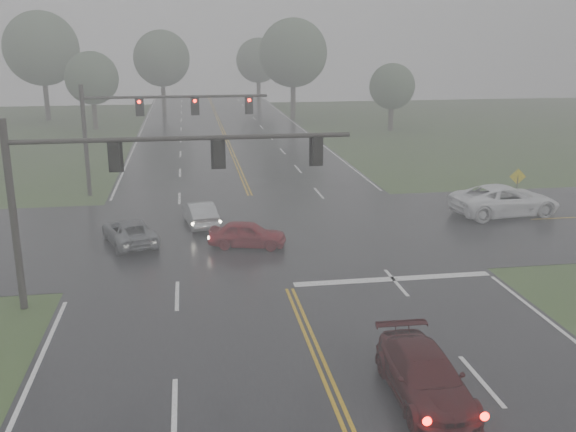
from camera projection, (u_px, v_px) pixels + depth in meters
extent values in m
cube|color=black|center=(270.00, 244.00, 31.71)|extent=(18.00, 160.00, 0.02)
cube|color=black|center=(265.00, 232.00, 33.62)|extent=(120.00, 14.00, 0.02)
cube|color=white|center=(393.00, 280.00, 27.06)|extent=(8.50, 0.50, 0.01)
imported|color=#380A0D|center=(423.00, 399.00, 18.17)|extent=(2.01, 4.77, 1.37)
imported|color=maroon|center=(248.00, 247.00, 31.26)|extent=(3.99, 2.35, 1.27)
imported|color=#A4A7AB|center=(200.00, 225.00, 34.86)|extent=(2.02, 4.14, 1.31)
imported|color=slate|center=(130.00, 244.00, 31.72)|extent=(3.28, 4.77, 1.21)
imported|color=white|center=(503.00, 215.00, 36.83)|extent=(6.49, 3.50, 1.73)
cylinder|color=black|center=(14.00, 217.00, 23.26)|extent=(0.28, 0.28, 7.14)
cylinder|color=black|center=(4.00, 141.00, 22.51)|extent=(0.18, 0.18, 0.79)
cylinder|color=black|center=(184.00, 138.00, 23.46)|extent=(12.46, 0.18, 0.18)
cube|color=black|center=(115.00, 156.00, 23.25)|extent=(0.34, 0.28, 1.04)
cube|color=black|center=(115.00, 156.00, 23.40)|extent=(0.55, 0.03, 1.24)
cube|color=black|center=(218.00, 153.00, 23.81)|extent=(0.34, 0.28, 1.04)
cube|color=black|center=(218.00, 153.00, 23.96)|extent=(0.55, 0.03, 1.24)
cube|color=black|center=(317.00, 151.00, 24.37)|extent=(0.34, 0.28, 1.04)
cube|color=black|center=(316.00, 150.00, 24.52)|extent=(0.55, 0.03, 1.24)
cylinder|color=black|center=(85.00, 141.00, 40.38)|extent=(0.27, 0.27, 7.05)
cylinder|color=black|center=(82.00, 97.00, 39.63)|extent=(0.18, 0.18, 0.78)
cylinder|color=black|center=(176.00, 97.00, 40.51)|extent=(11.55, 0.18, 0.18)
cube|color=black|center=(140.00, 107.00, 40.33)|extent=(0.33, 0.27, 1.03)
cube|color=black|center=(140.00, 106.00, 40.47)|extent=(0.54, 0.03, 1.22)
cylinder|color=#FF0C05|center=(139.00, 102.00, 40.09)|extent=(0.22, 0.06, 0.22)
cube|color=black|center=(195.00, 106.00, 40.85)|extent=(0.33, 0.27, 1.03)
cube|color=black|center=(195.00, 106.00, 40.99)|extent=(0.54, 0.03, 1.22)
cylinder|color=#FF0C05|center=(195.00, 101.00, 40.61)|extent=(0.22, 0.06, 0.22)
cube|color=black|center=(249.00, 105.00, 41.37)|extent=(0.33, 0.27, 1.03)
cube|color=black|center=(249.00, 105.00, 41.51)|extent=(0.54, 0.03, 1.22)
cylinder|color=#FF0C05|center=(249.00, 100.00, 41.13)|extent=(0.22, 0.06, 0.22)
cylinder|color=black|center=(516.00, 192.00, 38.30)|extent=(0.06, 0.06, 1.87)
cube|color=#D2BD0C|center=(518.00, 177.00, 38.07)|extent=(0.98, 0.16, 0.98)
cylinder|color=#352B22|center=(95.00, 115.00, 70.43)|extent=(0.53, 0.53, 3.23)
sphere|color=#3D5538|center=(92.00, 78.00, 69.37)|extent=(5.73, 5.73, 5.73)
cylinder|color=#352B22|center=(293.00, 100.00, 78.89)|extent=(0.62, 0.62, 4.64)
sphere|color=#3D5538|center=(293.00, 53.00, 77.36)|extent=(8.24, 8.24, 8.24)
cylinder|color=#352B22|center=(164.00, 97.00, 85.57)|extent=(0.57, 0.57, 4.14)
sphere|color=#3D5538|center=(162.00, 58.00, 84.21)|extent=(7.35, 7.35, 7.35)
cylinder|color=#352B22|center=(391.00, 118.00, 69.65)|extent=(0.56, 0.56, 2.75)
sphere|color=#3D5538|center=(392.00, 86.00, 68.74)|extent=(4.89, 4.89, 4.89)
cylinder|color=#352B22|center=(47.00, 100.00, 78.01)|extent=(0.60, 0.60, 4.95)
sphere|color=#3D5538|center=(41.00, 48.00, 76.37)|extent=(8.80, 8.80, 8.80)
cylinder|color=#352B22|center=(259.00, 91.00, 97.29)|extent=(0.60, 0.60, 3.74)
sphere|color=#3D5538|center=(258.00, 60.00, 96.05)|extent=(6.65, 6.65, 6.65)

